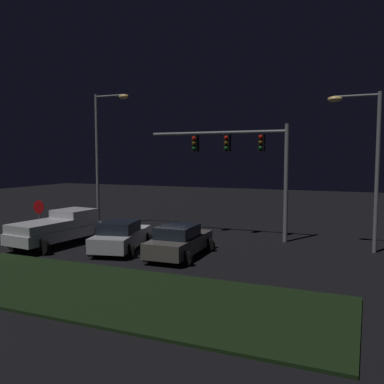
{
  "coord_description": "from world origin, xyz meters",
  "views": [
    {
      "loc": [
        10.43,
        -19.82,
        4.68
      ],
      "look_at": [
        1.43,
        1.19,
        2.76
      ],
      "focal_mm": 38.59,
      "sensor_mm": 36.0,
      "label": 1
    }
  ],
  "objects_px": {
    "street_lamp_right": "(367,152)",
    "stop_sign": "(39,212)",
    "pickup_truck": "(60,226)",
    "traffic_signal_gantry": "(243,153)",
    "car_sedan_far": "(179,241)",
    "street_lamp_left": "(103,145)",
    "car_sedan": "(121,236)"
  },
  "relations": [
    {
      "from": "street_lamp_right",
      "to": "stop_sign",
      "type": "xyz_separation_m",
      "value": [
        -17.16,
        -3.88,
        -3.38
      ]
    },
    {
      "from": "pickup_truck",
      "to": "traffic_signal_gantry",
      "type": "relative_size",
      "value": 0.67
    },
    {
      "from": "car_sedan_far",
      "to": "stop_sign",
      "type": "relative_size",
      "value": 2.0
    },
    {
      "from": "street_lamp_left",
      "to": "street_lamp_right",
      "type": "xyz_separation_m",
      "value": [
        16.16,
        -1.02,
        -0.55
      ]
    },
    {
      "from": "pickup_truck",
      "to": "car_sedan_far",
      "type": "distance_m",
      "value": 6.98
    },
    {
      "from": "car_sedan_far",
      "to": "street_lamp_left",
      "type": "height_order",
      "value": "street_lamp_left"
    },
    {
      "from": "pickup_truck",
      "to": "stop_sign",
      "type": "xyz_separation_m",
      "value": [
        -2.19,
        0.79,
        0.56
      ]
    },
    {
      "from": "street_lamp_right",
      "to": "car_sedan_far",
      "type": "bearing_deg",
      "value": -150.25
    },
    {
      "from": "car_sedan_far",
      "to": "street_lamp_right",
      "type": "distance_m",
      "value": 10.12
    },
    {
      "from": "street_lamp_left",
      "to": "street_lamp_right",
      "type": "bearing_deg",
      "value": -3.62
    },
    {
      "from": "car_sedan_far",
      "to": "stop_sign",
      "type": "xyz_separation_m",
      "value": [
        -9.17,
        0.69,
        0.82
      ]
    },
    {
      "from": "pickup_truck",
      "to": "car_sedan",
      "type": "distance_m",
      "value": 3.76
    },
    {
      "from": "car_sedan_far",
      "to": "street_lamp_left",
      "type": "xyz_separation_m",
      "value": [
        -8.17,
        5.59,
        4.75
      ]
    },
    {
      "from": "pickup_truck",
      "to": "street_lamp_left",
      "type": "height_order",
      "value": "street_lamp_left"
    },
    {
      "from": "street_lamp_right",
      "to": "street_lamp_left",
      "type": "bearing_deg",
      "value": 176.38
    },
    {
      "from": "street_lamp_left",
      "to": "traffic_signal_gantry",
      "type": "bearing_deg",
      "value": -1.18
    },
    {
      "from": "traffic_signal_gantry",
      "to": "car_sedan",
      "type": "bearing_deg",
      "value": -131.32
    },
    {
      "from": "car_sedan",
      "to": "street_lamp_right",
      "type": "distance_m",
      "value": 12.82
    },
    {
      "from": "street_lamp_right",
      "to": "car_sedan",
      "type": "bearing_deg",
      "value": -157.8
    },
    {
      "from": "street_lamp_right",
      "to": "traffic_signal_gantry",
      "type": "bearing_deg",
      "value": 172.77
    },
    {
      "from": "car_sedan_far",
      "to": "street_lamp_right",
      "type": "xyz_separation_m",
      "value": [
        7.99,
        4.57,
        4.21
      ]
    },
    {
      "from": "traffic_signal_gantry",
      "to": "pickup_truck",
      "type": "bearing_deg",
      "value": -147.13
    },
    {
      "from": "pickup_truck",
      "to": "stop_sign",
      "type": "height_order",
      "value": "stop_sign"
    },
    {
      "from": "car_sedan_far",
      "to": "street_lamp_left",
      "type": "distance_m",
      "value": 10.98
    },
    {
      "from": "street_lamp_left",
      "to": "car_sedan",
      "type": "bearing_deg",
      "value": -48.55
    },
    {
      "from": "car_sedan_far",
      "to": "traffic_signal_gantry",
      "type": "distance_m",
      "value": 6.98
    },
    {
      "from": "street_lamp_right",
      "to": "stop_sign",
      "type": "bearing_deg",
      "value": -167.27
    },
    {
      "from": "pickup_truck",
      "to": "traffic_signal_gantry",
      "type": "distance_m",
      "value": 10.84
    },
    {
      "from": "car_sedan",
      "to": "stop_sign",
      "type": "height_order",
      "value": "stop_sign"
    },
    {
      "from": "street_lamp_left",
      "to": "stop_sign",
      "type": "height_order",
      "value": "street_lamp_left"
    },
    {
      "from": "car_sedan_far",
      "to": "stop_sign",
      "type": "bearing_deg",
      "value": 83.91
    },
    {
      "from": "traffic_signal_gantry",
      "to": "stop_sign",
      "type": "bearing_deg",
      "value": -156.28
    }
  ]
}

